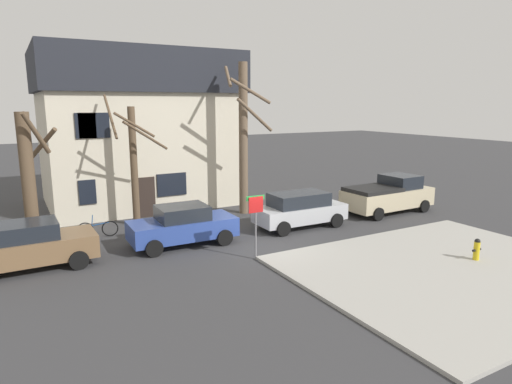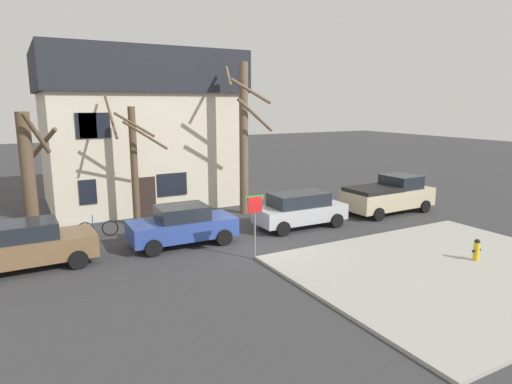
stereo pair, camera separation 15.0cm
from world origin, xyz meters
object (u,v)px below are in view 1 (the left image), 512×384
Objects in this scene: tree_bare_near at (27,174)px; fire_hydrant at (477,249)px; building_main at (137,128)px; street_sign_pole at (256,215)px; tree_bare_mid at (133,162)px; pickup_truck_beige at (388,195)px; tree_bare_far at (244,136)px; car_blue_sedan at (183,225)px; bicycle_leaning at (98,229)px; car_brown_sedan at (26,246)px; car_silver_wagon at (300,209)px.

fire_hydrant is at bearing -35.62° from tree_bare_near.
building_main reaches higher than street_sign_pole.
street_sign_pole is at bearing -84.88° from building_main.
tree_bare_mid is 2.53× the size of street_sign_pole.
pickup_truck_beige is at bearing -17.24° from tree_bare_mid.
building_main is 1.35× the size of tree_bare_far.
bicycle_leaning is at bearing 135.92° from car_blue_sedan.
tree_bare_mid is at bearing 162.76° from pickup_truck_beige.
street_sign_pole is at bearing -114.20° from tree_bare_far.
tree_bare_mid is 6.64m from car_brown_sedan.
bicycle_leaning is (2.89, 2.84, -0.49)m from car_brown_sedan.
car_brown_sedan reaches higher than car_silver_wagon.
tree_bare_mid is 5.82m from tree_bare_far.
tree_bare_near reaches higher than pickup_truck_beige.
bicycle_leaning is at bearing -174.63° from tree_bare_far.
tree_bare_far is 8.63m from bicycle_leaning.
car_silver_wagon is (6.76, -4.06, -2.24)m from tree_bare_mid.
building_main is 11.35m from car_silver_wagon.
car_brown_sedan is 17.56m from pickup_truck_beige.
tree_bare_mid is 15.11m from fire_hydrant.
fire_hydrant is at bearing -64.20° from building_main.
bicycle_leaning is (-7.71, -0.72, -3.80)m from tree_bare_far.
car_brown_sedan is 1.06× the size of car_silver_wagon.
car_silver_wagon is at bearing -14.80° from tree_bare_near.
fire_hydrant is 8.30m from street_sign_pole.
tree_bare_far is at bearing 36.87° from car_blue_sedan.
car_blue_sedan is at bearing -94.18° from building_main.
street_sign_pole is 7.69m from bicycle_leaning.
pickup_truck_beige is (11.73, -0.04, 0.12)m from car_blue_sedan.
tree_bare_far reaches higher than pickup_truck_beige.
car_brown_sedan is 0.91× the size of pickup_truck_beige.
tree_bare_mid is 0.79× the size of tree_bare_far.
tree_bare_far reaches higher than car_brown_sedan.
street_sign_pole is (-6.97, 4.34, 1.20)m from fire_hydrant.
tree_bare_near reaches higher than car_blue_sedan.
car_silver_wagon is at bearing -74.41° from tree_bare_far.
building_main reaches higher than bicycle_leaning.
pickup_truck_beige is at bearing -0.19° from car_blue_sedan.
building_main is 9.08m from tree_bare_near.
tree_bare_far is at bearing 4.19° from tree_bare_near.
pickup_truck_beige is 7.95m from fire_hydrant.
car_silver_wagon is at bearing -1.67° from car_blue_sedan.
pickup_truck_beige reaches higher than car_silver_wagon.
street_sign_pole reaches higher than car_blue_sedan.
car_silver_wagon reaches higher than bicycle_leaning.
car_brown_sedan is 4.09m from bicycle_leaning.
street_sign_pole is at bearing 148.05° from fire_hydrant.
tree_bare_far is 1.79× the size of car_silver_wagon.
building_main is 6.23× the size of bicycle_leaning.
tree_bare_mid is 7.69× the size of fire_hydrant.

